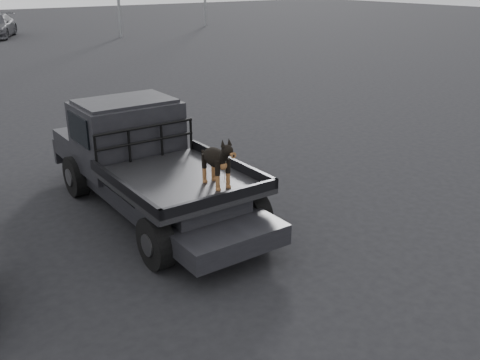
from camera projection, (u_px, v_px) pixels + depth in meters
ground at (151, 256)px, 7.81m from camera, size 120.00×120.00×0.00m
flatbed_ute at (154, 187)px, 9.12m from camera, size 2.00×5.40×0.92m
ute_cab at (127, 124)px, 9.51m from camera, size 1.72×1.30×0.88m
headache_rack at (146, 143)px, 9.00m from camera, size 1.80×0.08×0.55m
dog at (216, 162)px, 7.83m from camera, size 0.32×0.60×0.74m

